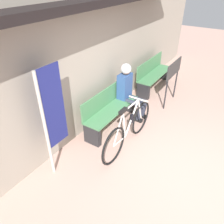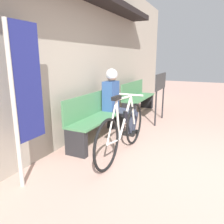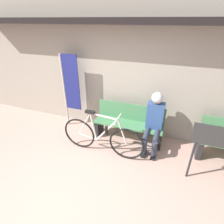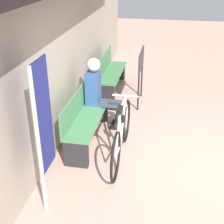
% 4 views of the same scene
% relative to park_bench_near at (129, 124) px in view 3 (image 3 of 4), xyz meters
% --- Properties ---
extents(ground_plane, '(24.00, 24.00, 0.00)m').
position_rel_park_bench_near_xyz_m(ground_plane, '(-0.52, -1.84, -0.39)').
color(ground_plane, tan).
extents(storefront_wall, '(12.00, 0.56, 3.20)m').
position_rel_park_bench_near_xyz_m(storefront_wall, '(-0.52, 0.40, 1.27)').
color(storefront_wall, '#9E9384').
rests_on(storefront_wall, ground_plane).
extents(park_bench_near, '(1.55, 0.42, 0.84)m').
position_rel_park_bench_near_xyz_m(park_bench_near, '(0.00, 0.00, 0.00)').
color(park_bench_near, '#477F51').
rests_on(park_bench_near, ground_plane).
extents(bicycle, '(1.76, 0.40, 0.96)m').
position_rel_park_bench_near_xyz_m(bicycle, '(-0.38, -0.67, 0.01)').
color(bicycle, black).
rests_on(bicycle, ground_plane).
extents(person_seated, '(0.34, 0.66, 1.27)m').
position_rel_park_bench_near_xyz_m(person_seated, '(0.57, -0.11, 0.33)').
color(person_seated, '#2D3342').
rests_on(person_seated, ground_plane).
extents(banner_pole, '(0.45, 0.05, 1.85)m').
position_rel_park_bench_near_xyz_m(banner_pole, '(-1.52, 0.06, 0.71)').
color(banner_pole, '#B7B2A8').
rests_on(banner_pole, ground_plane).
extents(signboard, '(0.87, 0.04, 1.12)m').
position_rel_park_bench_near_xyz_m(signboard, '(1.66, -0.74, 0.46)').
color(signboard, '#232326').
rests_on(signboard, ground_plane).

